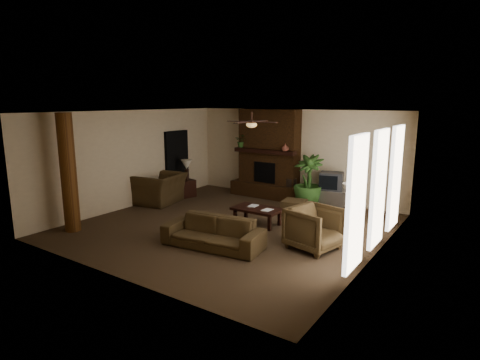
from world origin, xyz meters
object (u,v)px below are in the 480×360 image
Objects in this scene: log_column at (68,173)px; sofa at (213,228)px; side_table_left at (186,188)px; floor_plant at (308,192)px; armchair_right at (315,226)px; coffee_table at (257,210)px; ottoman at (294,207)px; armchair_left at (160,184)px; side_table_right at (349,223)px; tv_stand at (332,198)px; floor_vase at (291,187)px; lamp_right at (350,192)px; lamp_left at (187,166)px.

sofa is (3.45, 1.03, -0.98)m from log_column.
side_table_left is (-0.04, 4.09, -1.12)m from log_column.
floor_plant is at bearing 54.08° from log_column.
log_column is at bearing -125.92° from floor_plant.
armchair_right reaches higher than coffee_table.
log_column is at bearing -132.27° from ottoman.
armchair_left is 2.29× the size of ottoman.
armchair_left is at bearing -176.05° from side_table_right.
armchair_right reaches higher than side_table_left.
log_column reaches higher than tv_stand.
floor_vase is at bearing 153.45° from floor_plant.
side_table_left is at bearing 131.45° from sofa.
side_table_left is 5.66m from side_table_right.
side_table_left is 0.85× the size of lamp_right.
side_table_left is (0.09, 1.05, -0.32)m from armchair_left.
armchair_right is at bearing -21.89° from coffee_table.
ottoman is 1.09× the size of side_table_left.
floor_plant reaches higher than side_table_right.
armchair_right is 1.53× the size of lamp_right.
ottoman is at bearing 74.06° from coffee_table.
floor_vase is 1.40× the size of side_table_left.
floor_vase reaches higher than coffee_table.
lamp_left reaches higher than side_table_right.
side_table_left is at bearing -120.49° from lamp_left.
side_table_right is 0.73m from lamp_right.
side_table_right is (5.62, -0.65, 0.00)m from side_table_left.
armchair_right is 5.70m from lamp_left.
armchair_right is at bearing -20.87° from lamp_left.
log_column is 6.56m from lamp_right.
log_column reaches higher than lamp_left.
floor_vase is at bearing 140.59° from side_table_right.
armchair_left is 5.72m from lamp_right.
tv_stand is at bearing 28.55° from armchair_right.
floor_vase reaches higher than side_table_right.
floor_plant is at bearing 78.52° from sofa.
lamp_right is (2.13, 0.59, 0.63)m from coffee_table.
armchair_left and lamp_left have the same top height.
side_table_right is (2.15, 0.57, -0.10)m from coffee_table.
coffee_table is 3.68m from side_table_left.
lamp_left is 1.18× the size of side_table_right.
lamp_left is (-0.02, 4.14, -0.40)m from log_column.
tv_stand is (-0.94, 3.44, -0.25)m from armchair_right.
lamp_right is at bearing 2.07° from armchair_right.
log_column is 4.31× the size of lamp_left.
tv_stand is at bearing 71.34° from sofa.
lamp_left is at bearing 159.69° from coffee_table.
sofa reaches higher than ottoman.
lamp_left is at bearing 90.23° from log_column.
log_column is 5.77m from armchair_right.
tv_stand is at bearing 70.96° from coffee_table.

